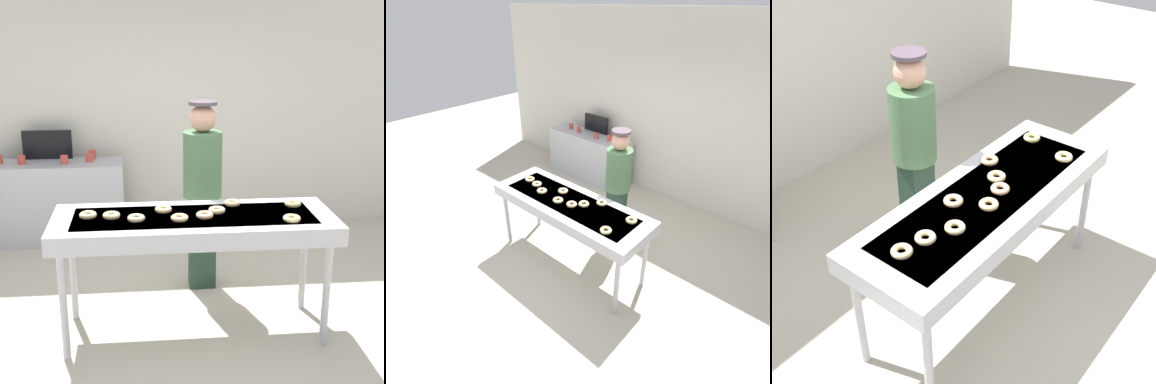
{
  "view_description": "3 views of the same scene",
  "coord_description": "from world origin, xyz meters",
  "views": [
    {
      "loc": [
        -0.37,
        -3.8,
        2.33
      ],
      "look_at": [
        0.01,
        0.26,
        1.08
      ],
      "focal_mm": 50.71,
      "sensor_mm": 36.0,
      "label": 1
    },
    {
      "loc": [
        2.31,
        -2.44,
        3.12
      ],
      "look_at": [
        -0.07,
        0.23,
        0.99
      ],
      "focal_mm": 30.26,
      "sensor_mm": 36.0,
      "label": 2
    },
    {
      "loc": [
        -2.34,
        -1.64,
        3.0
      ],
      "look_at": [
        -0.06,
        0.15,
        0.96
      ],
      "focal_mm": 49.34,
      "sensor_mm": 36.0,
      "label": 3
    }
  ],
  "objects": [
    {
      "name": "plain_donut_0",
      "position": [
        0.8,
        0.16,
        1.0
      ],
      "size": [
        0.17,
        0.17,
        0.04
      ],
      "primitive_type": "torus",
      "rotation": [
        0.0,
        0.0,
        1.12
      ],
      "color": "#E8D583",
      "rests_on": "fryer_conveyor"
    },
    {
      "name": "back_wall",
      "position": [
        0.0,
        2.53,
        1.52
      ],
      "size": [
        8.0,
        0.12,
        3.05
      ],
      "primitive_type": "cube",
      "color": "silver",
      "rests_on": "ground"
    },
    {
      "name": "fryer_conveyor",
      "position": [
        0.0,
        0.0,
        0.9
      ],
      "size": [
        2.12,
        0.74,
        0.98
      ],
      "color": "#B7BABF",
      "rests_on": "ground"
    },
    {
      "name": "plain_donut_2",
      "position": [
        0.33,
        0.22,
        1.0
      ],
      "size": [
        0.17,
        0.17,
        0.04
      ],
      "primitive_type": "torus",
      "rotation": [
        0.0,
        0.0,
        1.97
      ],
      "color": "#F0C889",
      "rests_on": "fryer_conveyor"
    },
    {
      "name": "plain_donut_1",
      "position": [
        0.7,
        -0.18,
        1.0
      ],
      "size": [
        0.15,
        0.15,
        0.04
      ],
      "primitive_type": "torus",
      "rotation": [
        0.0,
        0.0,
        2.93
      ],
      "color": "#F2D287",
      "rests_on": "fryer_conveyor"
    },
    {
      "name": "plain_donut_8",
      "position": [
        0.08,
        -0.05,
        1.0
      ],
      "size": [
        0.18,
        0.18,
        0.04
      ],
      "primitive_type": "torus",
      "rotation": [
        0.0,
        0.0,
        2.16
      ],
      "color": "#F7C490",
      "rests_on": "fryer_conveyor"
    },
    {
      "name": "worker_baker",
      "position": [
        0.15,
        0.8,
        0.99
      ],
      "size": [
        0.34,
        0.34,
        1.72
      ],
      "rotation": [
        0.0,
        0.0,
        3.15
      ],
      "color": "#223A2C",
      "rests_on": "ground"
    },
    {
      "name": "plain_donut_6",
      "position": [
        -0.61,
        0.01,
        1.0
      ],
      "size": [
        0.13,
        0.13,
        0.04
      ],
      "primitive_type": "torus",
      "rotation": [
        0.0,
        0.0,
        0.0
      ],
      "color": "beige",
      "rests_on": "fryer_conveyor"
    },
    {
      "name": "ground_plane",
      "position": [
        0.0,
        0.0,
        0.0
      ],
      "size": [
        16.0,
        16.0,
        0.0
      ],
      "primitive_type": "plane",
      "color": "beige"
    },
    {
      "name": "menu_display",
      "position": [
        -1.43,
        2.29,
        1.06
      ],
      "size": [
        0.54,
        0.04,
        0.32
      ],
      "primitive_type": "cube",
      "color": "black",
      "rests_on": "prep_counter"
    },
    {
      "name": "paper_cup_2",
      "position": [
        -0.93,
        2.26,
        0.95
      ],
      "size": [
        0.08,
        0.08,
        0.1
      ],
      "primitive_type": "cylinder",
      "color": "#CC4C3F",
      "rests_on": "prep_counter"
    },
    {
      "name": "paper_cup_0",
      "position": [
        -1.22,
        2.02,
        0.95
      ],
      "size": [
        0.08,
        0.08,
        0.1
      ],
      "primitive_type": "cylinder",
      "color": "#CC4C3F",
      "rests_on": "prep_counter"
    },
    {
      "name": "plain_donut_3",
      "position": [
        -0.11,
        -0.09,
        1.0
      ],
      "size": [
        0.17,
        0.17,
        0.04
      ],
      "primitive_type": "torus",
      "rotation": [
        0.0,
        0.0,
        2.07
      ],
      "color": "#F8CC8B",
      "rests_on": "fryer_conveyor"
    },
    {
      "name": "plain_donut_5",
      "position": [
        -0.78,
        0.04,
        1.0
      ],
      "size": [
        0.17,
        0.17,
        0.04
      ],
      "primitive_type": "torus",
      "rotation": [
        0.0,
        0.0,
        0.37
      ],
      "color": "#E9C88A",
      "rests_on": "fryer_conveyor"
    },
    {
      "name": "paper_cup_4",
      "position": [
        -1.68,
        2.06,
        0.95
      ],
      "size": [
        0.08,
        0.08,
        0.1
      ],
      "primitive_type": "cylinder",
      "color": "#CC4C3F",
      "rests_on": "prep_counter"
    },
    {
      "name": "plain_donut_9",
      "position": [
        -0.43,
        -0.07,
        1.0
      ],
      "size": [
        0.18,
        0.18,
        0.04
      ],
      "primitive_type": "torus",
      "rotation": [
        0.0,
        0.0,
        2.46
      ],
      "color": "beige",
      "rests_on": "fryer_conveyor"
    },
    {
      "name": "paper_cup_3",
      "position": [
        -1.93,
        2.11,
        0.95
      ],
      "size": [
        0.08,
        0.08,
        0.1
      ],
      "primitive_type": "cylinder",
      "color": "#CC4C3F",
      "rests_on": "prep_counter"
    },
    {
      "name": "plain_donut_4",
      "position": [
        -0.22,
        0.11,
        1.0
      ],
      "size": [
        0.15,
        0.15,
        0.04
      ],
      "primitive_type": "torus",
      "rotation": [
        0.0,
        0.0,
        1.75
      ],
      "color": "#F5CB90",
      "rests_on": "fryer_conveyor"
    },
    {
      "name": "plain_donut_7",
      "position": [
        0.18,
        0.06,
        1.0
      ],
      "size": [
        0.13,
        0.13,
        0.04
      ],
      "primitive_type": "torus",
      "rotation": [
        0.0,
        0.0,
        3.1
      ],
      "color": "beige",
      "rests_on": "fryer_conveyor"
    },
    {
      "name": "paper_cup_1",
      "position": [
        -0.95,
        2.1,
        0.95
      ],
      "size": [
        0.08,
        0.08,
        0.1
      ],
      "primitive_type": "cylinder",
      "color": "#CC4C3F",
      "rests_on": "prep_counter"
    },
    {
      "name": "prep_counter",
      "position": [
        -1.43,
        2.08,
        0.45
      ],
      "size": [
        1.68,
        0.5,
        0.9
      ],
      "primitive_type": "cube",
      "color": "#B7BABF",
      "rests_on": "ground"
    }
  ]
}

